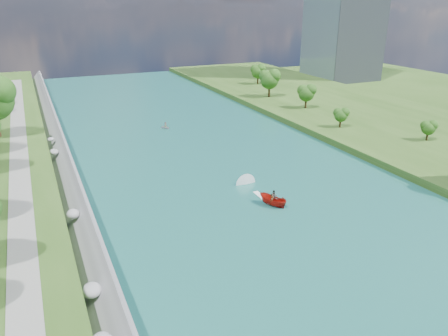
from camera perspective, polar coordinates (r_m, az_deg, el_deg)
name	(u,v)px	position (r m, az deg, el deg)	size (l,w,h in m)	color
ground	(289,229)	(60.08, 8.49, -7.92)	(260.00, 260.00, 0.00)	#2D5119
river_water	(227,177)	(75.86, 0.43, -1.24)	(55.00, 240.00, 0.10)	#17555A
berm_east	(434,139)	(105.21, 25.79, 3.46)	(44.00, 240.00, 1.50)	#2D5119
riprap_bank	(72,198)	(67.84, -19.28, -3.68)	(4.36, 236.00, 4.53)	slate
riverside_path	(20,190)	(68.66, -25.07, -2.68)	(3.00, 200.00, 0.10)	gray
trees_east	(416,126)	(91.32, 23.75, 5.04)	(15.08, 134.86, 11.47)	#284813
motorboat	(269,197)	(66.74, 5.86, -3.85)	(3.63, 19.19, 2.14)	#AA170D
raft	(166,127)	(105.94, -7.63, 5.35)	(2.69, 3.11, 1.49)	#9D9FA5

